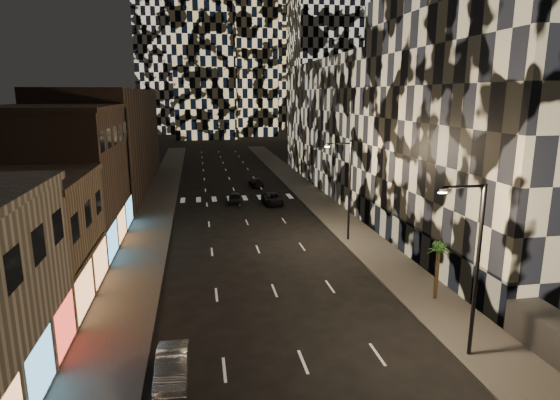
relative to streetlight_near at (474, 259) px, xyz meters
name	(u,v)px	position (x,y,z in m)	size (l,w,h in m)	color
sidewalk_left	(159,201)	(-18.35, 40.00, -5.28)	(4.00, 120.00, 0.15)	#47443F
sidewalk_right	(311,195)	(1.65, 40.00, -5.28)	(4.00, 120.00, 0.15)	#47443F
curb_left	(176,200)	(-16.25, 40.00, -5.28)	(0.20, 120.00, 0.15)	#4C4C47
curb_right	(296,195)	(-0.45, 40.00, -5.28)	(0.20, 120.00, 0.15)	#4C4C47
retail_tan	(8,245)	(-25.35, 11.00, -1.35)	(10.00, 10.00, 8.00)	#866C50
retail_brown	(59,179)	(-25.35, 23.50, 0.65)	(10.00, 15.00, 12.00)	brown
retail_filler_left	(111,140)	(-25.35, 50.00, 1.65)	(10.00, 40.00, 14.00)	brown
midrise_right	(509,124)	(11.65, 14.50, 5.65)	(16.00, 25.00, 22.00)	#232326
midrise_base	(412,241)	(3.95, 14.50, -3.85)	(0.60, 25.00, 3.00)	#383838
midrise_filler_right	(366,124)	(11.65, 47.00, 3.65)	(16.00, 40.00, 18.00)	#232326
streetlight_near	(474,259)	(0.00, 0.00, 0.00)	(2.55, 0.25, 9.00)	black
streetlight_far	(347,184)	(0.00, 20.00, 0.00)	(2.55, 0.25, 9.00)	black
car_silver_parked	(172,368)	(-14.84, 0.49, -4.66)	(1.47, 4.21, 1.39)	#959499
car_dark_midlane	(235,198)	(-8.85, 36.93, -4.69)	(1.57, 3.90, 1.33)	black
car_dark_oncoming	(256,182)	(-4.85, 47.67, -4.72)	(1.77, 4.34, 1.26)	black
car_dark_rightlane	(272,199)	(-4.34, 35.84, -4.69)	(2.21, 4.80, 1.33)	black
palm_tree	(439,252)	(1.88, 6.64, -2.00)	(1.97, 1.97, 3.88)	#47331E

